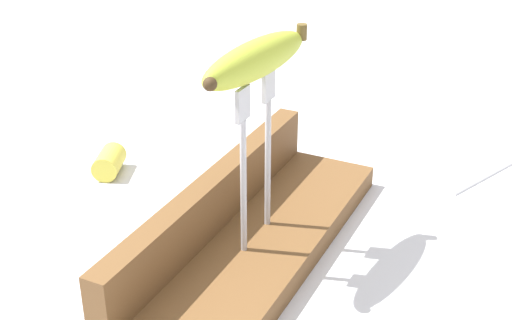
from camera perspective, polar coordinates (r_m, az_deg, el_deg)
The scene contains 7 objects.
ground_plane at distance 0.85m, azimuth 0.00°, elevation -7.84°, with size 3.00×3.00×0.00m, color silver.
wooden_board at distance 0.84m, azimuth 0.00°, elevation -7.02°, with size 0.46×0.14×0.03m, color brown.
board_backstop at distance 0.83m, azimuth -3.53°, elevation -3.35°, with size 0.45×0.03×0.07m, color brown.
fork_stand_center at distance 0.77m, azimuth 0.33°, elevation 1.04°, with size 0.09×0.01×0.20m.
banana_raised_center at distance 0.73m, azimuth 0.34°, elevation 8.15°, with size 0.18×0.06×0.04m.
fork_fallen_near at distance 1.10m, azimuth 19.23°, elevation -0.64°, with size 0.17×0.09×0.01m.
banana_chunk_near at distance 1.04m, azimuth -11.83°, elevation -0.14°, with size 0.07×0.06×0.04m.
Camera 1 is at (-0.63, -0.31, 0.48)m, focal length 49.23 mm.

